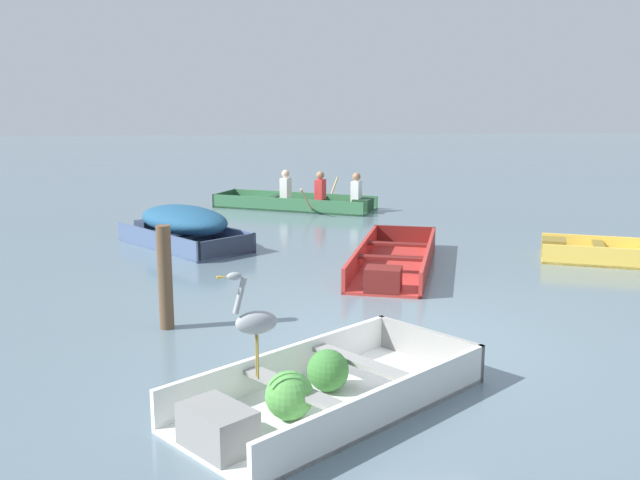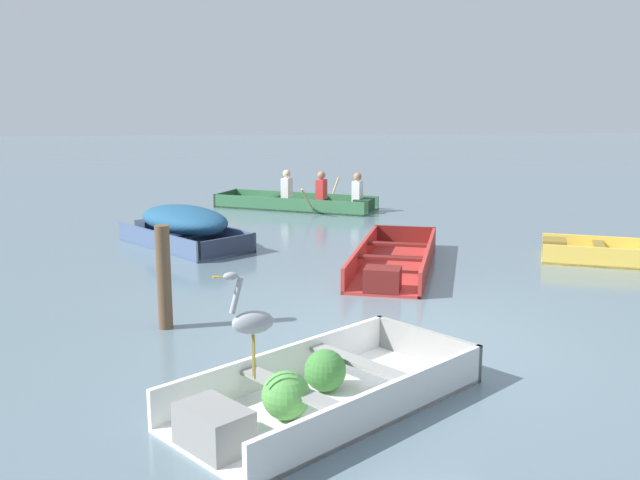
% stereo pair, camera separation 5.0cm
% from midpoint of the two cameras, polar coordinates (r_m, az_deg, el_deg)
% --- Properties ---
extents(ground_plane, '(80.00, 80.00, 0.00)m').
position_cam_midpoint_polar(ground_plane, '(7.76, 6.36, -7.69)').
color(ground_plane, slate).
extents(dinghy_white_foreground, '(2.85, 2.64, 0.43)m').
position_cam_midpoint_polar(dinghy_white_foreground, '(5.96, -0.54, -12.17)').
color(dinghy_white_foreground, white).
rests_on(dinghy_white_foreground, ground).
extents(skiff_red_near_moored, '(1.95, 3.41, 0.35)m').
position_cam_midpoint_polar(skiff_red_near_moored, '(10.59, 5.77, -1.79)').
color(skiff_red_near_moored, '#AD2D28').
rests_on(skiff_red_near_moored, ground).
extents(skiff_slate_blue_mid_moored, '(2.44, 2.65, 0.70)m').
position_cam_midpoint_polar(skiff_slate_blue_mid_moored, '(12.38, -11.02, 1.28)').
color(skiff_slate_blue_mid_moored, '#475B7F').
rests_on(skiff_slate_blue_mid_moored, ground).
extents(skiff_yellow_far_moored, '(2.62, 1.81, 0.31)m').
position_cam_midpoint_polar(skiff_yellow_far_moored, '(11.96, 22.44, -1.12)').
color(skiff_yellow_far_moored, '#E5BC47').
rests_on(skiff_yellow_far_moored, ground).
extents(rowboat_green_with_crew, '(3.75, 2.63, 0.88)m').
position_cam_midpoint_polar(rowboat_green_with_crew, '(16.21, -1.37, 3.13)').
color(rowboat_green_with_crew, '#387047').
rests_on(rowboat_green_with_crew, ground).
extents(heron_on_dinghy, '(0.46, 0.20, 0.84)m').
position_cam_midpoint_polar(heron_on_dinghy, '(5.39, -5.54, -6.34)').
color(heron_on_dinghy, olive).
rests_on(heron_on_dinghy, dinghy_white_foreground).
extents(mooring_post, '(0.16, 0.16, 1.16)m').
position_cam_midpoint_polar(mooring_post, '(8.00, -12.47, -2.95)').
color(mooring_post, brown).
rests_on(mooring_post, ground).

